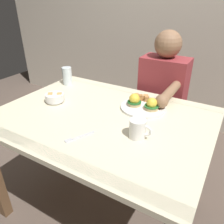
# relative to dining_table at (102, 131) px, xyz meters

# --- Properties ---
(ground_plane) EXTENTS (6.00, 6.00, 0.00)m
(ground_plane) POSITION_rel_dining_table_xyz_m (0.00, 0.00, -0.63)
(ground_plane) COLOR brown
(back_wall) EXTENTS (4.80, 0.10, 2.60)m
(back_wall) POSITION_rel_dining_table_xyz_m (0.00, 1.50, 0.67)
(back_wall) COLOR beige
(back_wall) RESTS_ON ground_plane
(dining_table) EXTENTS (1.20, 0.90, 0.74)m
(dining_table) POSITION_rel_dining_table_xyz_m (0.00, 0.00, 0.00)
(dining_table) COLOR beige
(dining_table) RESTS_ON ground_plane
(eggs_benedict_plate) EXTENTS (0.27, 0.27, 0.09)m
(eggs_benedict_plate) POSITION_rel_dining_table_xyz_m (0.16, 0.20, 0.13)
(eggs_benedict_plate) COLOR white
(eggs_benedict_plate) RESTS_ON dining_table
(fruit_bowl) EXTENTS (0.12, 0.12, 0.06)m
(fruit_bowl) POSITION_rel_dining_table_xyz_m (-0.35, 0.01, 0.14)
(fruit_bowl) COLOR white
(fruit_bowl) RESTS_ON dining_table
(coffee_mug) EXTENTS (0.11, 0.08, 0.09)m
(coffee_mug) POSITION_rel_dining_table_xyz_m (0.27, -0.10, 0.16)
(coffee_mug) COLOR white
(coffee_mug) RESTS_ON dining_table
(fork) EXTENTS (0.08, 0.15, 0.00)m
(fork) POSITION_rel_dining_table_xyz_m (0.02, -0.25, 0.11)
(fork) COLOR silver
(fork) RESTS_ON dining_table
(water_glass_near) EXTENTS (0.07, 0.07, 0.13)m
(water_glass_near) POSITION_rel_dining_table_xyz_m (-0.49, 0.29, 0.16)
(water_glass_near) COLOR silver
(water_glass_near) RESTS_ON dining_table
(diner_person) EXTENTS (0.34, 0.54, 1.14)m
(diner_person) POSITION_rel_dining_table_xyz_m (0.15, 0.60, 0.02)
(diner_person) COLOR #33333D
(diner_person) RESTS_ON ground_plane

